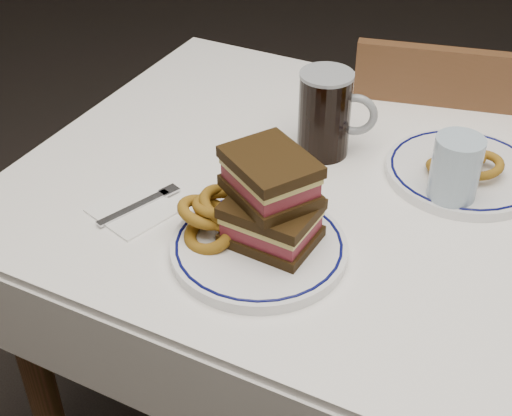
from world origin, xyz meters
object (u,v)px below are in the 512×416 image
at_px(chair_far, 434,186).
at_px(beer_mug, 326,113).
at_px(reuben_sandwich, 271,199).
at_px(far_plate, 463,171).
at_px(main_plate, 259,247).

xyz_separation_m(chair_far, beer_mug, (-0.14, -0.39, 0.36)).
bearing_deg(reuben_sandwich, chair_far, 80.80).
bearing_deg(beer_mug, far_plate, 8.09).
bearing_deg(chair_far, far_plate, -73.15).
xyz_separation_m(main_plate, far_plate, (0.22, 0.35, -0.00)).
height_order(main_plate, reuben_sandwich, reuben_sandwich).
relative_size(chair_far, beer_mug, 5.51).
bearing_deg(main_plate, beer_mug, 94.15).
distance_m(chair_far, reuben_sandwich, 0.78).
height_order(reuben_sandwich, far_plate, reuben_sandwich).
height_order(main_plate, far_plate, same).
height_order(chair_far, reuben_sandwich, reuben_sandwich).
bearing_deg(reuben_sandwich, far_plate, 55.85).
relative_size(chair_far, far_plate, 3.27).
bearing_deg(beer_mug, reuben_sandwich, -84.14).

